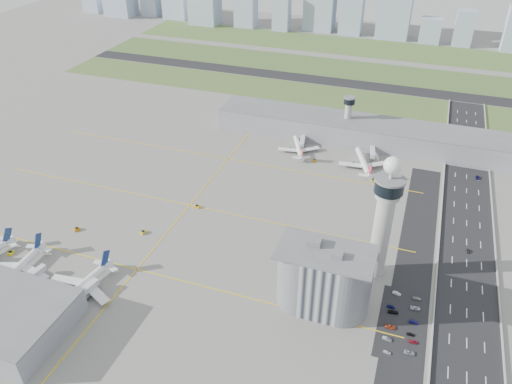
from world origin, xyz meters
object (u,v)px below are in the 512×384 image
(tug_4, at_px, (314,160))
(car_lot_9, at_px, (414,322))
(jet_bridge_far_0, at_px, (303,139))
(airplane_near_c, at_px, (78,284))
(car_lot_7, at_px, (413,342))
(car_lot_3, at_px, (393,312))
(car_hw_4, at_px, (457,135))
(control_tower, at_px, (384,214))
(secondary_tower, at_px, (348,114))
(car_hw_2, at_px, (478,178))
(jet_bridge_near_2, at_px, (75,301))
(car_hw_1, at_px, (468,251))
(tug_2, at_px, (143,232))
(tug_5, at_px, (373,180))
(jet_bridge_far_1, at_px, (372,149))
(car_lot_1, at_px, (387,339))
(car_lot_8, at_px, (410,334))
(car_lot_4, at_px, (391,307))
(tug_3, at_px, (197,206))
(car_lot_0, at_px, (387,352))
(car_lot_5, at_px, (397,293))
(jet_bridge_near_1, at_px, (22,286))
(airplane_near_b, at_px, (15,266))
(admin_building, at_px, (324,278))
(airplane_far_b, at_px, (364,159))
(car_lot_11, at_px, (417,299))
(tug_0, at_px, (11,253))
(airplane_far_a, at_px, (299,145))
(car_lot_6, at_px, (410,353))
(car_lot_10, at_px, (415,308))
(tug_1, at_px, (77,229))

(tug_4, relative_size, car_lot_9, 0.71)
(jet_bridge_far_0, distance_m, tug_4, 29.43)
(airplane_near_c, height_order, car_lot_7, airplane_near_c)
(car_lot_3, bearing_deg, car_hw_4, -16.06)
(control_tower, bearing_deg, car_lot_9, -53.34)
(secondary_tower, xyz_separation_m, car_hw_2, (91.57, -30.01, -18.14))
(jet_bridge_near_2, height_order, car_hw_1, jet_bridge_near_2)
(tug_2, bearing_deg, tug_5, 53.78)
(jet_bridge_far_1, relative_size, car_lot_1, 3.53)
(jet_bridge_far_1, distance_m, tug_5, 38.37)
(secondary_tower, height_order, car_lot_8, secondary_tower)
(control_tower, distance_m, car_lot_4, 42.15)
(tug_3, height_order, tug_5, tug_3)
(car_hw_2, distance_m, car_hw_4, 62.07)
(jet_bridge_near_2, height_order, car_hw_2, jet_bridge_near_2)
(airplane_near_c, xyz_separation_m, car_lot_9, (149.12, 33.32, -5.19))
(airplane_near_c, bearing_deg, car_lot_8, 109.23)
(car_lot_0, height_order, car_lot_5, car_lot_5)
(jet_bridge_far_1, bearing_deg, control_tower, -0.84)
(airplane_near_c, relative_size, car_lot_4, 11.36)
(jet_bridge_near_1, bearing_deg, airplane_near_b, 62.15)
(admin_building, xyz_separation_m, car_lot_5, (31.98, 17.46, -14.66))
(admin_building, relative_size, jet_bridge_near_1, 3.00)
(car_lot_0, distance_m, car_hw_1, 85.99)
(airplane_far_b, relative_size, jet_bridge_far_0, 2.86)
(control_tower, distance_m, car_lot_7, 56.57)
(car_lot_0, xyz_separation_m, car_lot_5, (-0.02, 35.85, 0.10))
(car_hw_2, bearing_deg, tug_5, -155.17)
(car_lot_1, bearing_deg, tug_4, 29.35)
(car_lot_11, height_order, car_hw_4, car_hw_4)
(car_lot_4, height_order, car_lot_11, car_lot_4)
(car_lot_0, bearing_deg, tug_4, 30.91)
(tug_0, bearing_deg, airplane_far_a, -138.84)
(secondary_tower, relative_size, car_lot_6, 7.07)
(tug_0, relative_size, car_hw_2, 0.65)
(car_hw_4, bearing_deg, jet_bridge_far_0, -151.86)
(tug_2, height_order, tug_5, tug_2)
(admin_building, xyz_separation_m, car_hw_2, (69.58, 141.99, -14.65))
(car_hw_2, bearing_deg, car_lot_8, -98.62)
(airplane_far_a, bearing_deg, car_lot_10, -167.98)
(airplane_far_b, distance_m, car_lot_0, 155.15)
(airplane_near_c, bearing_deg, tug_5, 151.48)
(tug_2, height_order, car_hw_2, tug_2)
(airplane_far_a, xyz_separation_m, car_lot_1, (80.39, -150.72, -4.28))
(airplane_near_c, bearing_deg, airplane_near_b, -80.54)
(car_lot_0, bearing_deg, secondary_tower, 22.19)
(airplane_far_a, xyz_separation_m, car_hw_4, (105.74, 63.41, -4.32))
(jet_bridge_far_1, bearing_deg, car_lot_6, 3.50)
(car_lot_9, bearing_deg, tug_1, 88.02)
(airplane_near_c, xyz_separation_m, car_lot_4, (138.66, 39.44, -5.22))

